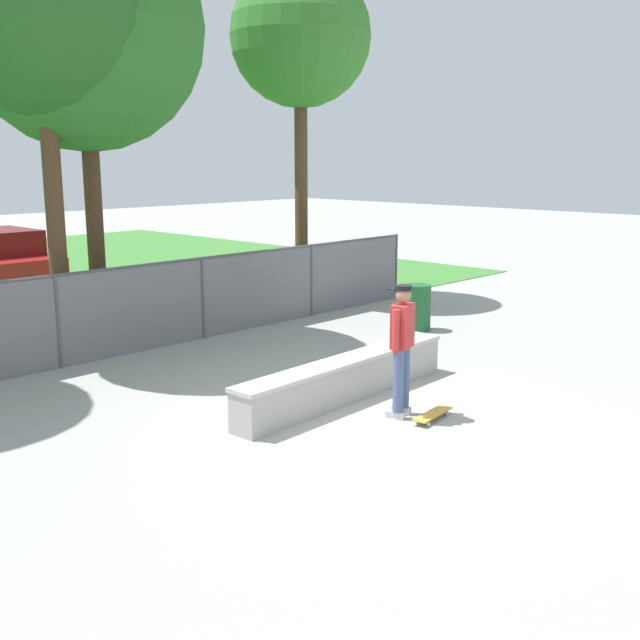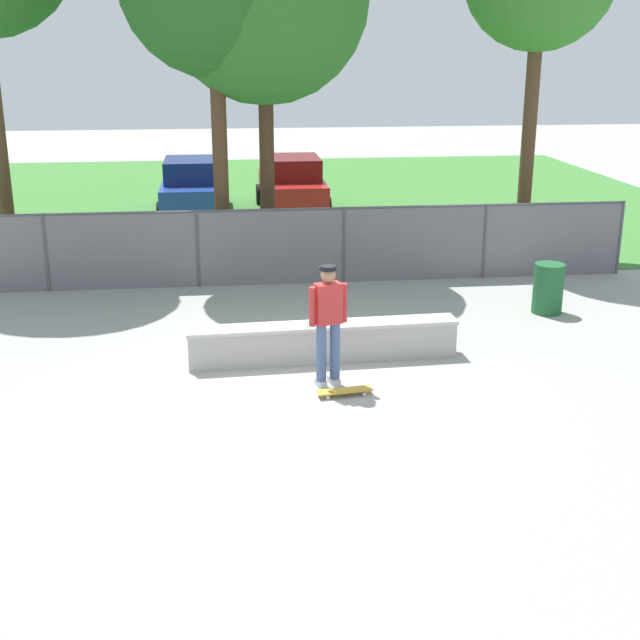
{
  "view_description": "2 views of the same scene",
  "coord_description": "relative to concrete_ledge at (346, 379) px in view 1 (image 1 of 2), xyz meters",
  "views": [
    {
      "loc": [
        -7.72,
        -6.82,
        3.54
      ],
      "look_at": [
        0.44,
        0.94,
        1.15
      ],
      "focal_mm": 43.6,
      "sensor_mm": 36.0,
      "label": 1
    },
    {
      "loc": [
        -1.0,
        -12.24,
        4.86
      ],
      "look_at": [
        0.41,
        -0.15,
        0.9
      ],
      "focal_mm": 47.86,
      "sensor_mm": 36.0,
      "label": 2
    }
  ],
  "objects": [
    {
      "name": "tree_mid",
      "position": [
        -0.53,
        5.91,
        5.45
      ],
      "size": [
        4.38,
        4.38,
        7.98
      ],
      "color": "#47301E",
      "rests_on": "ground"
    },
    {
      "name": "skateboard",
      "position": [
        0.13,
        -1.47,
        -0.24
      ],
      "size": [
        0.82,
        0.3,
        0.09
      ],
      "color": "gold",
      "rests_on": "ground"
    },
    {
      "name": "chainlink_fence",
      "position": [
        -0.54,
        4.64,
        0.57
      ],
      "size": [
        15.34,
        0.07,
        1.62
      ],
      "color": "#4C4C51",
      "rests_on": "ground"
    },
    {
      "name": "skateboarder",
      "position": [
        -0.06,
        -1.07,
        0.72
      ],
      "size": [
        0.58,
        0.37,
        1.84
      ],
      "color": "beige",
      "rests_on": "ground"
    },
    {
      "name": "trash_bin",
      "position": [
        4.5,
        2.05,
        0.16
      ],
      "size": [
        0.56,
        0.56,
        0.95
      ],
      "primitive_type": "cylinder",
      "color": "#1E592D",
      "rests_on": "ground"
    },
    {
      "name": "tree_near_right",
      "position": [
        -1.53,
        5.5,
        5.73
      ],
      "size": [
        3.86,
        3.86,
        8.0
      ],
      "color": "#513823",
      "rests_on": "ground"
    },
    {
      "name": "tree_far",
      "position": [
        5.51,
        6.41,
        5.98
      ],
      "size": [
        3.38,
        3.38,
        8.03
      ],
      "color": "#513823",
      "rests_on": "ground"
    },
    {
      "name": "ground_plane",
      "position": [
        -0.54,
        -0.5,
        -0.31
      ],
      "size": [
        80.0,
        80.0,
        0.0
      ],
      "primitive_type": "plane",
      "color": "#9E9E99"
    },
    {
      "name": "concrete_ledge",
      "position": [
        0.0,
        0.0,
        0.0
      ],
      "size": [
        4.35,
        0.67,
        0.62
      ],
      "color": "#A8A59E",
      "rests_on": "ground"
    }
  ]
}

